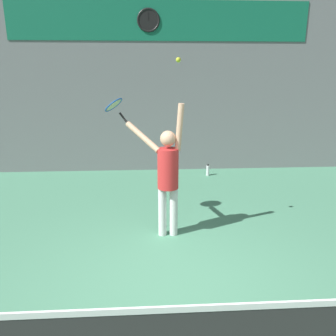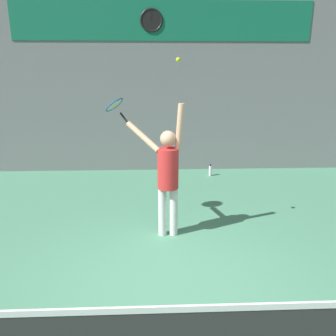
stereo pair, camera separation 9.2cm
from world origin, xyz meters
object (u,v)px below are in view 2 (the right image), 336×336
at_px(tennis_player, 167,172).
at_px(tennis_racket, 115,106).
at_px(scoreboard_clock, 151,20).
at_px(tennis_ball, 178,60).
at_px(water_bottle, 210,171).

xyz_separation_m(tennis_player, tennis_racket, (-0.81, 0.46, 0.97)).
bearing_deg(scoreboard_clock, tennis_ball, -84.11).
bearing_deg(tennis_racket, tennis_ball, -27.44).
height_order(tennis_racket, tennis_ball, tennis_ball).
height_order(tennis_racket, water_bottle, tennis_racket).
distance_m(tennis_racket, tennis_ball, 1.28).
xyz_separation_m(tennis_ball, water_bottle, (1.07, 3.20, -2.56)).
xyz_separation_m(tennis_player, tennis_ball, (0.15, -0.04, 1.64)).
relative_size(tennis_player, water_bottle, 7.01).
bearing_deg(tennis_racket, tennis_player, -29.46).
distance_m(tennis_player, tennis_ball, 1.65).
xyz_separation_m(scoreboard_clock, water_bottle, (1.46, -0.58, -3.62)).
distance_m(tennis_player, water_bottle, 3.51).
relative_size(tennis_player, tennis_racket, 4.97).
bearing_deg(tennis_ball, water_bottle, 71.45).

